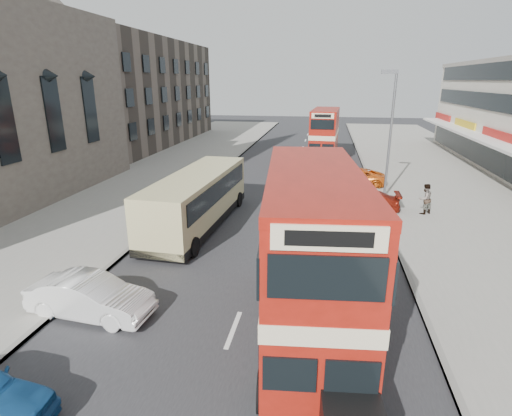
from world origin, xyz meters
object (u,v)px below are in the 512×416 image
Objects in this scene: bus_main at (311,258)px; bus_second at (325,135)px; car_right_b at (352,177)px; coach at (197,198)px; car_left_front at (90,297)px; car_right_a at (363,201)px; pedestrian_near at (425,199)px; cyclist at (341,187)px; street_lamp at (390,126)px.

bus_main reaches higher than bus_second.
car_right_b is at bearing 106.15° from bus_second.
coach is 2.42× the size of car_left_front.
car_right_a is 3.45m from pedestrian_near.
coach is at bearing -39.29° from car_right_b.
bus_second is at bearing 96.49° from cyclist.
cyclist is (-0.90, -3.59, 0.12)m from car_right_b.
bus_main is at bearing -10.57° from car_right_a.
coach is at bearing -60.21° from bus_main.
bus_second is 4.87× the size of pedestrian_near.
street_lamp is 1.92× the size of car_right_a.
car_right_b is at bearing -21.22° from car_left_front.
cyclist is at bearing -100.77° from bus_main.
street_lamp is at bearing -110.22° from bus_main.
bus_main is at bearing 31.27° from pedestrian_near.
pedestrian_near is 5.40m from cyclist.
pedestrian_near is at bearing -40.91° from car_left_front.
coach reaches higher than pedestrian_near.
car_left_front is 17.71m from cyclist.
car_right_b is (2.19, -9.81, -1.83)m from bus_second.
bus_main is 19.30m from car_right_b.
car_right_a is at bearing 3.97° from car_right_b.
coach is 4.48× the size of cyclist.
car_right_a is at bearing -39.30° from pedestrian_near.
cyclist is (1.42, 15.46, -1.88)m from bus_main.
coach is 2.15× the size of car_right_b.
bus_second is at bearing -95.79° from bus_main.
coach is (-6.44, -19.94, -0.92)m from bus_second.
bus_main reaches higher than pedestrian_near.
pedestrian_near is at bearing -30.38° from cyclist.
bus_main reaches higher than coach.
street_lamp reaches higher than bus_second.
cyclist is at bearing -12.97° from car_right_b.
bus_main reaches higher than car_right_b.
car_right_b reaches higher than car_right_a.
coach is at bearing 75.63° from bus_second.
pedestrian_near is 0.79× the size of cyclist.
car_right_a is at bearing -62.86° from cyclist.
car_right_a is 1.87× the size of cyclist.
bus_main is 14.10m from pedestrian_near.
cyclist reaches higher than pedestrian_near.
pedestrian_near is at bearing -120.99° from bus_main.
bus_second is 0.86× the size of coach.
car_right_b is (9.50, 19.08, -0.03)m from car_left_front.
car_right_a is (2.62, 13.01, -2.04)m from bus_main.
bus_main is at bearing -94.24° from cyclist.
coach is 9.87m from car_right_a.
coach is 9.03m from car_left_front.
bus_main is 13.42m from car_right_a.
street_lamp is 4.55× the size of pedestrian_near.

